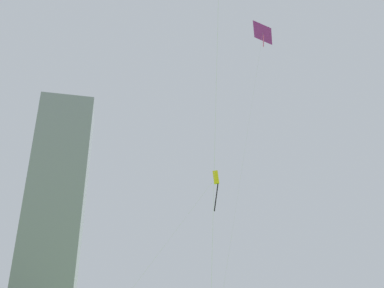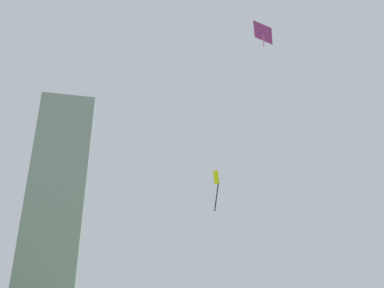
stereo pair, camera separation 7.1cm
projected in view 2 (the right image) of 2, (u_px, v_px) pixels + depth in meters
kite_flying_0 at (263, 34)px, 48.32m from camera, size 7.83×4.69×33.89m
kite_flying_4 at (216, 180)px, 38.49m from camera, size 11.56×0.87×15.49m
distant_highrise_0 at (57, 212)px, 130.66m from camera, size 21.78×24.16×72.32m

